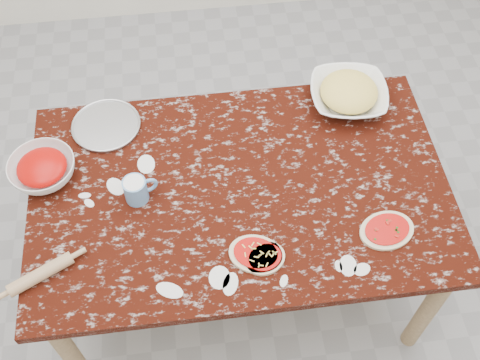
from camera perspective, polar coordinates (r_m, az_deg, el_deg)
name	(u,v)px	position (r m, az deg, el deg)	size (l,w,h in m)	color
ground	(240,274)	(2.87, 0.00, -9.18)	(4.00, 4.00, 0.00)	gray
worktable	(240,199)	(2.28, 0.00, -1.91)	(1.60, 1.00, 0.75)	black
pizza_tray	(106,126)	(2.46, -13.00, 5.22)	(0.28, 0.28, 0.01)	#B2B2B7
sauce_bowl	(43,170)	(2.34, -18.78, 0.96)	(0.25, 0.25, 0.08)	white
cheese_bowl	(348,95)	(2.50, 10.57, 8.17)	(0.32, 0.32, 0.08)	white
flour_mug	(137,190)	(2.18, -10.12, -0.93)	(0.13, 0.09, 0.10)	#6193C9
pizza_left	(256,254)	(2.06, 1.54, -7.26)	(0.23, 0.21, 0.02)	beige
pizza_mid	(265,258)	(2.05, 2.47, -7.69)	(0.19, 0.17, 0.02)	beige
pizza_right	(387,230)	(2.17, 14.21, -4.80)	(0.24, 0.20, 0.02)	beige
rolling_pin	(41,274)	(2.12, -18.98, -8.73)	(0.05, 0.05, 0.23)	tan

